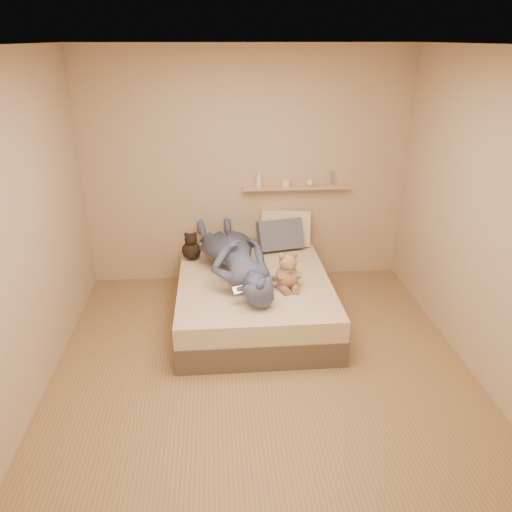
{
  "coord_description": "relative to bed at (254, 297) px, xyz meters",
  "views": [
    {
      "loc": [
        -0.35,
        -3.53,
        2.64
      ],
      "look_at": [
        0.0,
        0.65,
        0.8
      ],
      "focal_mm": 35.0,
      "sensor_mm": 36.0,
      "label": 1
    }
  ],
  "objects": [
    {
      "name": "pillow_cream",
      "position": [
        0.44,
        0.83,
        0.43
      ],
      "size": [
        0.58,
        0.31,
        0.42
      ],
      "primitive_type": "cube",
      "rotation": [
        -0.21,
        0.0,
        -0.14
      ],
      "color": "beige",
      "rests_on": "bed"
    },
    {
      "name": "room",
      "position": [
        0.0,
        -0.93,
        1.08
      ],
      "size": [
        3.8,
        3.8,
        3.8
      ],
      "color": "#93724C",
      "rests_on": "ground"
    },
    {
      "name": "bed",
      "position": [
        0.0,
        0.0,
        0.0
      ],
      "size": [
        1.5,
        1.9,
        0.45
      ],
      "color": "brown",
      "rests_on": "floor"
    },
    {
      "name": "pillow_grey",
      "position": [
        0.35,
        0.69,
        0.4
      ],
      "size": [
        0.54,
        0.36,
        0.37
      ],
      "primitive_type": "cube",
      "rotation": [
        -0.41,
        0.0,
        0.2
      ],
      "color": "#575B69",
      "rests_on": "bed"
    },
    {
      "name": "wall_shelf",
      "position": [
        0.55,
        0.91,
        0.88
      ],
      "size": [
        1.2,
        0.12,
        0.03
      ],
      "primitive_type": "cube",
      "color": "tan",
      "rests_on": "wall_back"
    },
    {
      "name": "dark_plush",
      "position": [
        -0.63,
        0.49,
        0.36
      ],
      "size": [
        0.2,
        0.2,
        0.31
      ],
      "color": "black",
      "rests_on": "bed"
    },
    {
      "name": "shelf_bottles",
      "position": [
        0.47,
        0.91,
        0.96
      ],
      "size": [
        0.88,
        0.11,
        0.18
      ],
      "color": "white",
      "rests_on": "wall_shelf"
    },
    {
      "name": "teddy_bear",
      "position": [
        0.3,
        -0.26,
        0.38
      ],
      "size": [
        0.31,
        0.3,
        0.37
      ],
      "color": "#A38459",
      "rests_on": "bed"
    },
    {
      "name": "game_console",
      "position": [
        -0.15,
        -0.53,
        0.37
      ],
      "size": [
        0.17,
        0.12,
        0.05
      ],
      "color": "silver",
      "rests_on": "bed"
    },
    {
      "name": "person",
      "position": [
        -0.19,
        0.08,
        0.43
      ],
      "size": [
        1.01,
        1.78,
        0.4
      ],
      "primitive_type": "imported",
      "rotation": [
        0.0,
        0.0,
        3.39
      ],
      "color": "#4B5475",
      "rests_on": "bed"
    }
  ]
}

